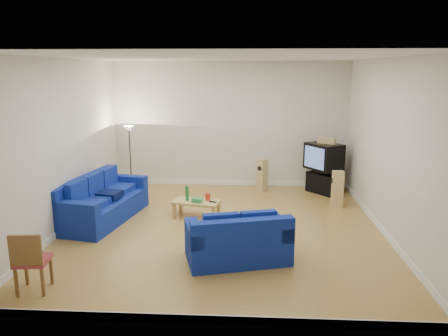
# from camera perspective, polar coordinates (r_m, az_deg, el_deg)

# --- Properties ---
(room) EXTENTS (6.01, 6.51, 3.21)m
(room) POSITION_cam_1_polar(r_m,az_deg,el_deg) (8.07, -0.16, 2.44)
(room) COLOR olive
(room) RESTS_ON ground
(sofa_three_seat) EXTENTS (1.38, 2.42, 0.88)m
(sofa_three_seat) POSITION_cam_1_polar(r_m,az_deg,el_deg) (9.20, -15.88, -4.55)
(sofa_three_seat) COLOR navy
(sofa_three_seat) RESTS_ON ground
(sofa_loveseat) EXTENTS (1.77, 1.27, 0.80)m
(sofa_loveseat) POSITION_cam_1_polar(r_m,az_deg,el_deg) (7.01, 1.87, -9.80)
(sofa_loveseat) COLOR navy
(sofa_loveseat) RESTS_ON ground
(coffee_table) EXTENTS (1.02, 0.66, 0.34)m
(coffee_table) POSITION_cam_1_polar(r_m,az_deg,el_deg) (9.04, -3.62, -4.63)
(coffee_table) COLOR tan
(coffee_table) RESTS_ON ground
(bottle) EXTENTS (0.08, 0.08, 0.31)m
(bottle) POSITION_cam_1_polar(r_m,az_deg,el_deg) (9.01, -4.84, -3.33)
(bottle) COLOR #197233
(bottle) RESTS_ON coffee_table
(tissue_box) EXTENTS (0.24, 0.18, 0.09)m
(tissue_box) POSITION_cam_1_polar(r_m,az_deg,el_deg) (8.91, -3.53, -4.24)
(tissue_box) COLOR green
(tissue_box) RESTS_ON coffee_table
(red_canister) EXTENTS (0.14, 0.14, 0.15)m
(red_canister) POSITION_cam_1_polar(r_m,az_deg,el_deg) (9.04, -2.14, -3.77)
(red_canister) COLOR red
(red_canister) RESTS_ON coffee_table
(remote) EXTENTS (0.16, 0.10, 0.02)m
(remote) POSITION_cam_1_polar(r_m,az_deg,el_deg) (8.92, -1.47, -4.43)
(remote) COLOR black
(remote) RESTS_ON coffee_table
(tv_stand) EXTENTS (0.87, 0.91, 0.50)m
(tv_stand) POSITION_cam_1_polar(r_m,az_deg,el_deg) (11.05, 12.92, -1.92)
(tv_stand) COLOR black
(tv_stand) RESTS_ON ground
(av_receiver) EXTENTS (0.54, 0.52, 0.10)m
(av_receiver) POSITION_cam_1_polar(r_m,az_deg,el_deg) (10.99, 13.10, -0.41)
(av_receiver) COLOR black
(av_receiver) RESTS_ON tv_stand
(television) EXTENTS (0.96, 1.02, 0.64)m
(television) POSITION_cam_1_polar(r_m,az_deg,el_deg) (10.92, 12.89, 1.48)
(television) COLOR black
(television) RESTS_ON av_receiver
(centre_speaker) EXTENTS (0.45, 0.36, 0.15)m
(centre_speaker) POSITION_cam_1_polar(r_m,az_deg,el_deg) (10.88, 13.27, 3.52)
(centre_speaker) COLOR tan
(centre_speaker) RESTS_ON television
(speaker_left) EXTENTS (0.29, 0.30, 0.81)m
(speaker_left) POSITION_cam_1_polar(r_m,az_deg,el_deg) (10.94, 5.01, -0.93)
(speaker_left) COLOR tan
(speaker_left) RESTS_ON ground
(speaker_right) EXTENTS (0.25, 0.19, 0.81)m
(speaker_right) POSITION_cam_1_polar(r_m,az_deg,el_deg) (9.97, 14.59, -2.67)
(speaker_right) COLOR tan
(speaker_right) RESTS_ON ground
(floor_lamp) EXTENTS (0.28, 0.28, 1.64)m
(floor_lamp) POSITION_cam_1_polar(r_m,az_deg,el_deg) (10.97, -12.27, 3.91)
(floor_lamp) COLOR black
(floor_lamp) RESTS_ON ground
(dining_chair) EXTENTS (0.47, 0.47, 0.88)m
(dining_chair) POSITION_cam_1_polar(r_m,az_deg,el_deg) (6.55, -23.96, -10.83)
(dining_chair) COLOR brown
(dining_chair) RESTS_ON ground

